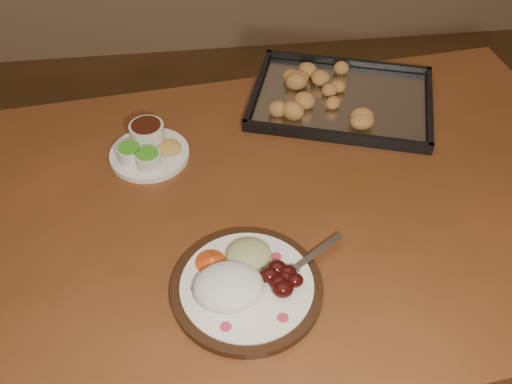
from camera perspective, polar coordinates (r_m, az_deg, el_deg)
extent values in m
cube|color=brown|center=(1.17, 0.73, -1.98)|extent=(1.59, 1.05, 0.04)
cylinder|color=#502618|center=(1.90, 18.20, 1.99)|extent=(0.07, 0.07, 0.71)
cylinder|color=black|center=(1.02, -0.92, -9.56)|extent=(0.27, 0.27, 0.02)
cylinder|color=white|center=(1.01, -0.92, -9.27)|extent=(0.23, 0.23, 0.01)
ellipsoid|color=#CB3046|center=(0.96, -3.03, -13.31)|extent=(0.02, 0.02, 0.00)
ellipsoid|color=#CB3046|center=(0.97, 2.71, -12.45)|extent=(0.02, 0.02, 0.00)
ellipsoid|color=#CB3046|center=(1.04, 2.02, -6.46)|extent=(0.02, 0.02, 0.00)
ellipsoid|color=#CB3046|center=(1.01, -5.92, -9.55)|extent=(0.02, 0.02, 0.00)
ellipsoid|color=white|center=(0.99, -2.78, -9.44)|extent=(0.14, 0.13, 0.06)
ellipsoid|color=#400A09|center=(0.99, 2.29, -9.03)|extent=(0.03, 0.03, 0.03)
ellipsoid|color=#400A09|center=(1.01, 3.16, -8.04)|extent=(0.03, 0.03, 0.03)
ellipsoid|color=#400A09|center=(1.01, 2.11, -7.61)|extent=(0.03, 0.03, 0.03)
ellipsoid|color=#400A09|center=(1.00, 3.91, -8.80)|extent=(0.03, 0.03, 0.03)
ellipsoid|color=#400A09|center=(1.00, 1.34, -8.31)|extent=(0.03, 0.03, 0.03)
ellipsoid|color=#400A09|center=(1.00, 2.95, -8.49)|extent=(0.03, 0.03, 0.03)
ellipsoid|color=#400A09|center=(0.98, 2.71, -9.66)|extent=(0.03, 0.03, 0.03)
ellipsoid|color=#C7B57F|center=(1.04, -0.75, -6.23)|extent=(0.10, 0.09, 0.03)
cone|color=#D14513|center=(1.03, -4.46, -6.76)|extent=(0.08, 0.09, 0.03)
cube|color=silver|center=(1.05, 6.10, -6.05)|extent=(0.11, 0.08, 0.00)
cube|color=silver|center=(1.02, 3.34, -8.01)|extent=(0.04, 0.04, 0.00)
cylinder|color=silver|center=(1.01, 2.74, -9.01)|extent=(0.03, 0.02, 0.00)
cylinder|color=silver|center=(1.01, 2.50, -8.81)|extent=(0.03, 0.02, 0.00)
cylinder|color=silver|center=(1.01, 2.27, -8.60)|extent=(0.03, 0.02, 0.00)
cylinder|color=silver|center=(1.01, 2.04, -8.40)|extent=(0.03, 0.02, 0.00)
cylinder|color=white|center=(1.28, -10.59, 3.72)|extent=(0.17, 0.17, 0.01)
cylinder|color=silver|center=(1.25, -12.47, 3.77)|extent=(0.05, 0.05, 0.03)
cylinder|color=green|center=(1.24, -12.58, 4.33)|extent=(0.05, 0.05, 0.00)
cylinder|color=silver|center=(1.23, -10.70, 3.21)|extent=(0.05, 0.05, 0.03)
cylinder|color=green|center=(1.22, -10.80, 3.78)|extent=(0.05, 0.05, 0.00)
cylinder|color=silver|center=(1.29, -10.82, 5.81)|extent=(0.08, 0.08, 0.04)
cylinder|color=#351209|center=(1.28, -10.95, 6.56)|extent=(0.07, 0.07, 0.00)
ellipsoid|color=#ECBE53|center=(1.27, -8.66, 4.45)|extent=(0.05, 0.05, 0.02)
cube|color=black|center=(1.43, 8.52, 8.97)|extent=(0.51, 0.43, 0.01)
cube|color=black|center=(1.55, 9.11, 12.66)|extent=(0.41, 0.15, 0.02)
cube|color=black|center=(1.30, 7.97, 5.59)|extent=(0.41, 0.15, 0.02)
cube|color=black|center=(1.43, 16.98, 8.17)|extent=(0.11, 0.30, 0.02)
cube|color=black|center=(1.44, 0.17, 10.49)|extent=(0.11, 0.30, 0.02)
cube|color=silver|center=(1.43, 8.55, 9.15)|extent=(0.47, 0.40, 0.00)
ellipsoid|color=#BF8242|center=(1.42, 10.80, 9.45)|extent=(0.05, 0.05, 0.03)
ellipsoid|color=#BF8242|center=(1.44, 12.83, 9.82)|extent=(0.06, 0.06, 0.03)
ellipsoid|color=#BF8242|center=(1.48, 10.69, 11.15)|extent=(0.07, 0.07, 0.03)
ellipsoid|color=#BF8242|center=(1.46, 9.99, 10.73)|extent=(0.05, 0.06, 0.03)
ellipsoid|color=#BF8242|center=(1.48, 8.10, 11.60)|extent=(0.05, 0.06, 0.03)
ellipsoid|color=#BF8242|center=(1.44, 7.40, 10.61)|extent=(0.07, 0.07, 0.03)
ellipsoid|color=#BF8242|center=(1.45, 4.63, 10.95)|extent=(0.06, 0.06, 0.03)
ellipsoid|color=#BF8242|center=(1.42, 5.64, 10.16)|extent=(0.05, 0.05, 0.03)
ellipsoid|color=#BF8242|center=(1.40, 3.59, 9.88)|extent=(0.06, 0.06, 0.03)
ellipsoid|color=#BF8242|center=(1.37, 5.93, 8.59)|extent=(0.07, 0.07, 0.03)
ellipsoid|color=#BF8242|center=(1.39, 8.00, 8.96)|extent=(0.05, 0.06, 0.03)
ellipsoid|color=#BF8242|center=(1.36, 9.44, 8.06)|extent=(0.05, 0.06, 0.03)
ellipsoid|color=#BF8242|center=(1.36, 10.28, 7.70)|extent=(0.07, 0.07, 0.03)
ellipsoid|color=#BF8242|center=(1.40, 13.49, 8.52)|extent=(0.06, 0.06, 0.03)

